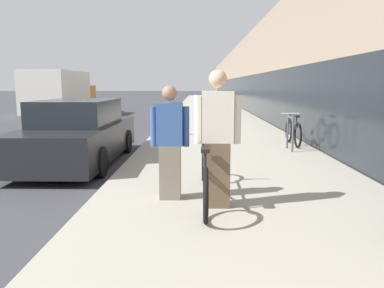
{
  "coord_description": "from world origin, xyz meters",
  "views": [
    {
      "loc": [
        5.55,
        -3.55,
        1.77
      ],
      "look_at": [
        5.22,
        14.45,
        -1.07
      ],
      "focal_mm": 35.0,
      "sensor_mm": 36.0,
      "label": 1
    }
  ],
  "objects_px": {
    "bike_rack_hoop": "(290,130)",
    "cruiser_bike_nearest": "(293,132)",
    "moving_truck": "(61,93)",
    "person_bystander": "(170,143)",
    "person_rider": "(217,139)",
    "tandem_bicycle": "(204,174)",
    "parked_sedan_curbside": "(79,134)"
  },
  "relations": [
    {
      "from": "tandem_bicycle",
      "to": "person_bystander",
      "type": "relative_size",
      "value": 1.64
    },
    {
      "from": "person_rider",
      "to": "cruiser_bike_nearest",
      "type": "distance_m",
      "value": 5.76
    },
    {
      "from": "person_bystander",
      "to": "bike_rack_hoop",
      "type": "height_order",
      "value": "person_bystander"
    },
    {
      "from": "bike_rack_hoop",
      "to": "person_bystander",
      "type": "bearing_deg",
      "value": -123.23
    },
    {
      "from": "cruiser_bike_nearest",
      "to": "parked_sedan_curbside",
      "type": "bearing_deg",
      "value": -161.91
    },
    {
      "from": "person_bystander",
      "to": "cruiser_bike_nearest",
      "type": "height_order",
      "value": "person_bystander"
    },
    {
      "from": "tandem_bicycle",
      "to": "person_bystander",
      "type": "distance_m",
      "value": 0.66
    },
    {
      "from": "tandem_bicycle",
      "to": "parked_sedan_curbside",
      "type": "relative_size",
      "value": 0.59
    },
    {
      "from": "cruiser_bike_nearest",
      "to": "moving_truck",
      "type": "xyz_separation_m",
      "value": [
        -10.57,
        11.6,
        0.79
      ]
    },
    {
      "from": "bike_rack_hoop",
      "to": "moving_truck",
      "type": "relative_size",
      "value": 0.13
    },
    {
      "from": "cruiser_bike_nearest",
      "to": "parked_sedan_curbside",
      "type": "xyz_separation_m",
      "value": [
        -5.3,
        -1.73,
        0.15
      ]
    },
    {
      "from": "cruiser_bike_nearest",
      "to": "moving_truck",
      "type": "bearing_deg",
      "value": 132.36
    },
    {
      "from": "bike_rack_hoop",
      "to": "parked_sedan_curbside",
      "type": "bearing_deg",
      "value": -169.59
    },
    {
      "from": "parked_sedan_curbside",
      "to": "person_rider",
      "type": "bearing_deg",
      "value": -49.72
    },
    {
      "from": "bike_rack_hoop",
      "to": "person_rider",
      "type": "bearing_deg",
      "value": -114.7
    },
    {
      "from": "tandem_bicycle",
      "to": "moving_truck",
      "type": "height_order",
      "value": "moving_truck"
    },
    {
      "from": "bike_rack_hoop",
      "to": "cruiser_bike_nearest",
      "type": "xyz_separation_m",
      "value": [
        0.28,
        0.81,
        -0.15
      ]
    },
    {
      "from": "tandem_bicycle",
      "to": "moving_truck",
      "type": "bearing_deg",
      "value": 116.12
    },
    {
      "from": "person_rider",
      "to": "moving_truck",
      "type": "bearing_deg",
      "value": 116.11
    },
    {
      "from": "cruiser_bike_nearest",
      "to": "moving_truck",
      "type": "relative_size",
      "value": 0.25
    },
    {
      "from": "parked_sedan_curbside",
      "to": "person_bystander",
      "type": "bearing_deg",
      "value": -53.83
    },
    {
      "from": "parked_sedan_curbside",
      "to": "moving_truck",
      "type": "distance_m",
      "value": 14.35
    },
    {
      "from": "person_bystander",
      "to": "cruiser_bike_nearest",
      "type": "xyz_separation_m",
      "value": [
        2.97,
        4.92,
        -0.45
      ]
    },
    {
      "from": "person_bystander",
      "to": "cruiser_bike_nearest",
      "type": "relative_size",
      "value": 0.98
    },
    {
      "from": "person_rider",
      "to": "person_bystander",
      "type": "distance_m",
      "value": 0.74
    },
    {
      "from": "person_rider",
      "to": "bike_rack_hoop",
      "type": "xyz_separation_m",
      "value": [
        2.04,
        4.44,
        -0.4
      ]
    },
    {
      "from": "parked_sedan_curbside",
      "to": "tandem_bicycle",
      "type": "bearing_deg",
      "value": -48.41
    },
    {
      "from": "tandem_bicycle",
      "to": "person_bystander",
      "type": "bearing_deg",
      "value": -178.73
    },
    {
      "from": "cruiser_bike_nearest",
      "to": "person_rider",
      "type": "bearing_deg",
      "value": -113.86
    },
    {
      "from": "tandem_bicycle",
      "to": "person_rider",
      "type": "bearing_deg",
      "value": -64.64
    },
    {
      "from": "person_bystander",
      "to": "moving_truck",
      "type": "height_order",
      "value": "moving_truck"
    },
    {
      "from": "person_rider",
      "to": "cruiser_bike_nearest",
      "type": "bearing_deg",
      "value": 66.14
    }
  ]
}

